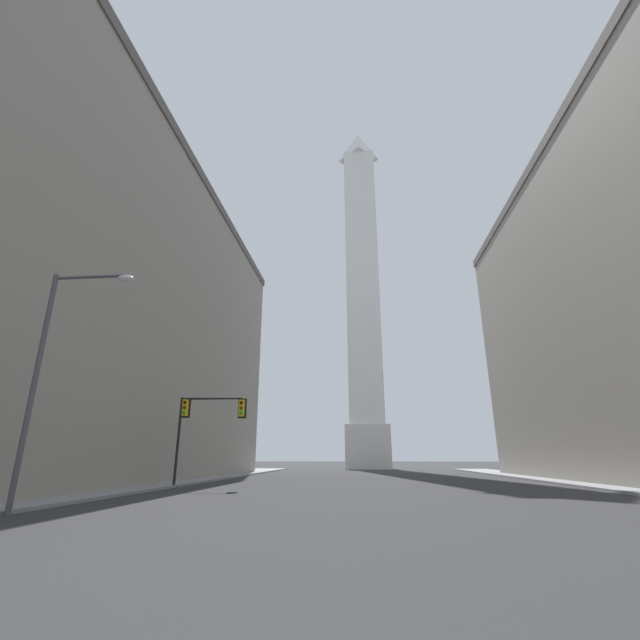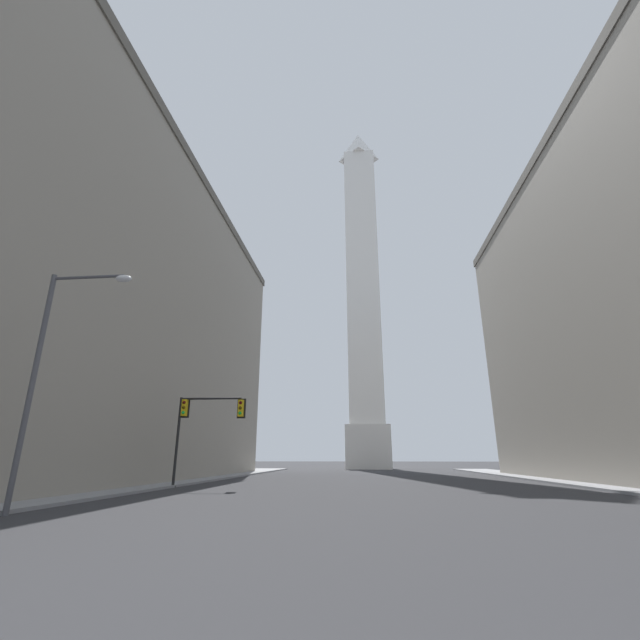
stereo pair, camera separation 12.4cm
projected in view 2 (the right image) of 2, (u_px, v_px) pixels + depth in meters
sidewalk_left at (130, 487)px, 26.85m from camera, size 5.00×88.23×0.15m
building_left at (14, 308)px, 35.36m from camera, size 28.72×55.89×27.33m
obelisk at (363, 289)px, 79.69m from camera, size 7.35×7.35×66.88m
traffic_light_mid_left at (201, 418)px, 28.89m from camera, size 4.72×0.51×5.79m
street_lamp at (50, 358)px, 15.92m from camera, size 3.34×0.36×8.78m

